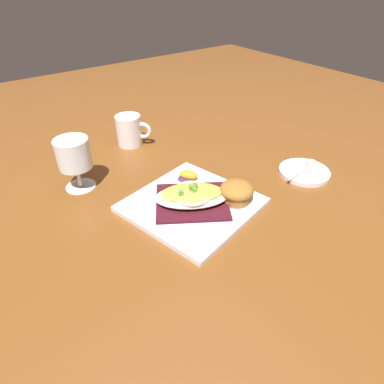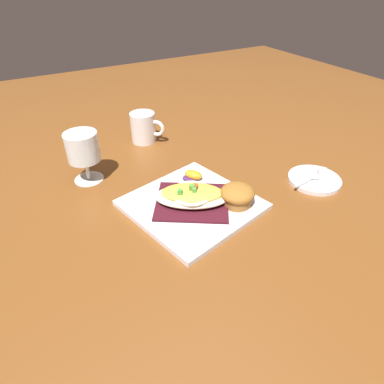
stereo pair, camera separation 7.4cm
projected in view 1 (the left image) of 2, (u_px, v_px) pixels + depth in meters
name	position (u px, v px, depth m)	size (l,w,h in m)	color
ground_plane	(192.00, 207.00, 0.77)	(2.60, 2.60, 0.00)	brown
square_plate	(192.00, 205.00, 0.76)	(0.26, 0.26, 0.01)	white
folded_napkin	(192.00, 202.00, 0.76)	(0.17, 0.15, 0.01)	#43121C
gratin_dish	(192.00, 195.00, 0.75)	(0.17, 0.19, 0.04)	beige
muffin	(237.00, 192.00, 0.75)	(0.08, 0.08, 0.05)	#96612B
orange_garnish	(188.00, 176.00, 0.84)	(0.06, 0.05, 0.02)	#48275E
coffee_mug	(130.00, 132.00, 1.01)	(0.09, 0.09, 0.09)	white
stemmed_glass	(74.00, 156.00, 0.79)	(0.08, 0.08, 0.13)	white
creamer_saucer	(304.00, 172.00, 0.88)	(0.13, 0.13, 0.01)	white
spoon	(304.00, 170.00, 0.87)	(0.03, 0.10, 0.01)	silver
creamer_cup_0	(311.00, 164.00, 0.89)	(0.02, 0.02, 0.02)	white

